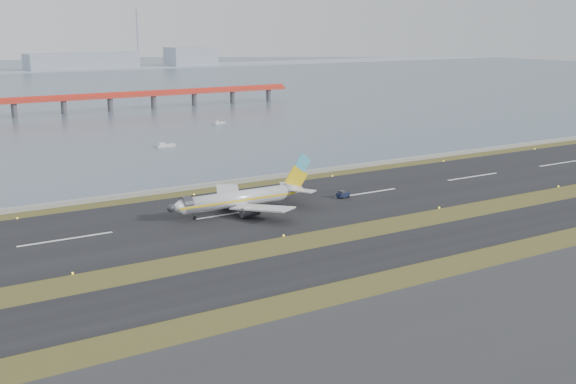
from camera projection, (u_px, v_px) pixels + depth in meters
name	position (u px, v px, depth m)	size (l,w,h in m)	color
ground	(303.00, 245.00, 147.61)	(1000.00, 1000.00, 0.00)	#404B1A
apron_strip	(516.00, 343.00, 102.26)	(1000.00, 50.00, 0.10)	#2E2E30
taxiway_strip	(338.00, 261.00, 137.71)	(1000.00, 18.00, 0.10)	black
runway_strip	(234.00, 214.00, 172.33)	(1000.00, 45.00, 0.10)	black
seawall	(182.00, 188.00, 196.96)	(1000.00, 2.50, 1.00)	gray
red_pier	(63.00, 100.00, 362.44)	(260.00, 5.00, 10.20)	red
airliner	(242.00, 198.00, 172.89)	(38.52, 32.89, 12.80)	silver
pushback_tug	(343.00, 194.00, 187.62)	(3.39, 2.24, 2.04)	#121933
workboat_near	(165.00, 146.00, 265.90)	(7.81, 3.36, 1.84)	silver
workboat_far	(218.00, 123.00, 327.35)	(7.06, 4.45, 1.64)	silver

